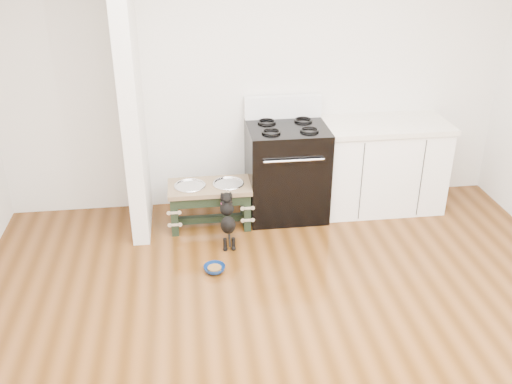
% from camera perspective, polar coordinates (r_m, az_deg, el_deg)
% --- Properties ---
extents(ground, '(5.00, 5.00, 0.00)m').
position_cam_1_polar(ground, '(4.06, 4.94, -16.75)').
color(ground, '#46270C').
rests_on(ground, ground).
extents(room_shell, '(5.00, 5.00, 5.00)m').
position_cam_1_polar(room_shell, '(3.18, 6.05, 5.08)').
color(room_shell, silver).
rests_on(room_shell, ground).
extents(partition_wall, '(0.15, 0.80, 2.70)m').
position_cam_1_polar(partition_wall, '(5.20, -12.46, 9.93)').
color(partition_wall, silver).
rests_on(partition_wall, ground).
extents(oven_range, '(0.76, 0.69, 1.14)m').
position_cam_1_polar(oven_range, '(5.62, 3.07, 2.28)').
color(oven_range, black).
rests_on(oven_range, ground).
extents(cabinet_run, '(1.24, 0.64, 0.91)m').
position_cam_1_polar(cabinet_run, '(5.89, 12.45, 2.59)').
color(cabinet_run, white).
rests_on(cabinet_run, ground).
extents(dog_feeder, '(0.78, 0.42, 0.45)m').
position_cam_1_polar(dog_feeder, '(5.47, -4.65, -0.50)').
color(dog_feeder, black).
rests_on(dog_feeder, ground).
extents(puppy, '(0.14, 0.40, 0.48)m').
position_cam_1_polar(puppy, '(5.18, -2.86, -2.64)').
color(puppy, black).
rests_on(puppy, ground).
extents(floor_bowl, '(0.20, 0.20, 0.06)m').
position_cam_1_polar(floor_bowl, '(4.90, -4.17, -7.67)').
color(floor_bowl, navy).
rests_on(floor_bowl, ground).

